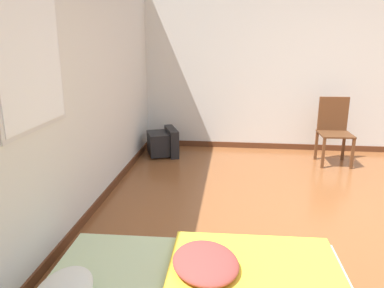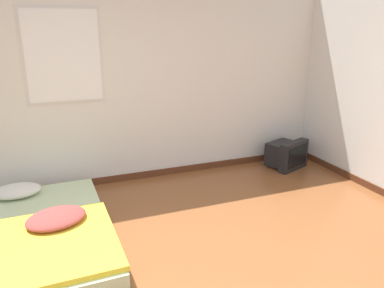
# 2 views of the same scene
# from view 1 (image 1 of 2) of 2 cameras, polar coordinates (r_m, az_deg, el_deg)

# --- Properties ---
(ground_plane) EXTENTS (20.00, 20.00, 0.00)m
(ground_plane) POSITION_cam_1_polar(r_m,az_deg,el_deg) (3.67, 26.34, -14.10)
(ground_plane) COLOR brown
(wall_back) EXTENTS (8.37, 0.08, 2.60)m
(wall_back) POSITION_cam_1_polar(r_m,az_deg,el_deg) (3.34, -19.36, 7.35)
(wall_back) COLOR silver
(wall_back) RESTS_ON ground_plane
(wall_right) EXTENTS (0.08, 7.73, 2.60)m
(wall_right) POSITION_cam_1_polar(r_m,az_deg,el_deg) (6.15, 18.52, 10.81)
(wall_right) COLOR silver
(wall_right) RESTS_ON ground_plane
(crt_tv) EXTENTS (0.61, 0.56, 0.42)m
(crt_tv) POSITION_cam_1_polar(r_m,az_deg,el_deg) (5.74, -4.34, 0.23)
(crt_tv) COLOR black
(crt_tv) RESTS_ON ground_plane
(wooden_chair) EXTENTS (0.46, 0.46, 0.94)m
(wooden_chair) POSITION_cam_1_polar(r_m,az_deg,el_deg) (5.70, 20.81, 2.63)
(wooden_chair) COLOR brown
(wooden_chair) RESTS_ON ground_plane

